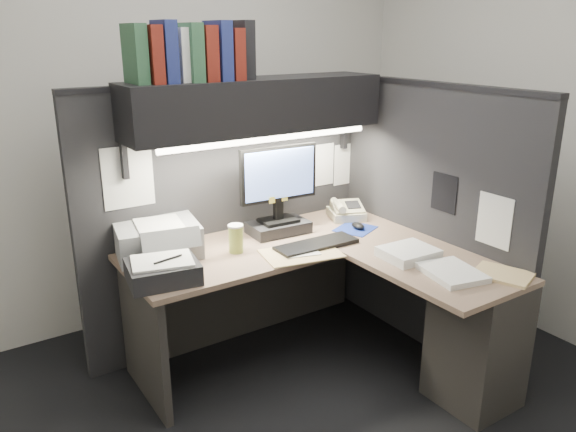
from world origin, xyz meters
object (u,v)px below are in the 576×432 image
at_px(monitor, 279,199).
at_px(keyboard, 316,245).
at_px(notebook_stack, 163,272).
at_px(desk, 377,310).
at_px(printer, 157,238).
at_px(telephone, 346,211).
at_px(coffee_cup, 236,239).
at_px(overhead_shelf, 256,105).

height_order(monitor, keyboard, monitor).
bearing_deg(notebook_stack, desk, -21.32).
relative_size(keyboard, printer, 1.12).
relative_size(telephone, coffee_cup, 1.50).
distance_m(coffee_cup, printer, 0.43).
bearing_deg(overhead_shelf, desk, -68.21).
bearing_deg(printer, keyboard, -16.52).
distance_m(coffee_cup, notebook_stack, 0.50).
bearing_deg(telephone, notebook_stack, -146.48).
xyz_separation_m(monitor, notebook_stack, (-0.85, -0.27, -0.16)).
distance_m(desk, overhead_shelf, 1.33).
height_order(overhead_shelf, printer, overhead_shelf).
distance_m(desk, printer, 1.27).
bearing_deg(printer, coffee_cup, -20.70).
distance_m(overhead_shelf, notebook_stack, 1.09).
xyz_separation_m(monitor, coffee_cup, (-0.37, -0.13, -0.14)).
bearing_deg(overhead_shelf, keyboard, -68.04).
height_order(printer, notebook_stack, printer).
distance_m(desk, coffee_cup, 0.87).
bearing_deg(printer, monitor, 3.57).
height_order(overhead_shelf, keyboard, overhead_shelf).
relative_size(monitor, coffee_cup, 3.58).
bearing_deg(keyboard, monitor, 101.10).
relative_size(overhead_shelf, monitor, 2.89).
bearing_deg(telephone, overhead_shelf, -164.19).
relative_size(overhead_shelf, notebook_stack, 4.63).
bearing_deg(telephone, printer, -161.81).
distance_m(overhead_shelf, printer, 0.93).
distance_m(telephone, printer, 1.27).
relative_size(coffee_cup, notebook_stack, 0.45).
bearing_deg(notebook_stack, printer, 72.76).
distance_m(monitor, printer, 0.75).
height_order(telephone, printer, printer).
xyz_separation_m(overhead_shelf, keyboard, (0.16, -0.39, -0.76)).
xyz_separation_m(telephone, printer, (-1.26, 0.09, 0.04)).
relative_size(coffee_cup, printer, 0.34).
xyz_separation_m(overhead_shelf, monitor, (0.10, -0.07, -0.56)).
bearing_deg(printer, telephone, 6.43).
xyz_separation_m(desk, coffee_cup, (-0.57, 0.55, 0.36)).
height_order(desk, coffee_cup, coffee_cup).
distance_m(printer, notebook_stack, 0.38).
xyz_separation_m(keyboard, coffee_cup, (-0.42, 0.18, 0.06)).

